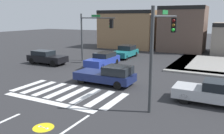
{
  "coord_description": "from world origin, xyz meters",
  "views": [
    {
      "loc": [
        9.48,
        -16.37,
        4.94
      ],
      "look_at": [
        1.27,
        -0.49,
        1.09
      ],
      "focal_mm": 37.51,
      "sensor_mm": 36.0,
      "label": 1
    }
  ],
  "objects_px": {
    "car_blue": "(103,60)",
    "car_black": "(46,57)",
    "car_teal": "(125,52)",
    "traffic_signal_southeast": "(163,38)",
    "car_navy": "(108,75)",
    "car_silver": "(218,93)",
    "traffic_signal_northwest": "(94,29)"
  },
  "relations": [
    {
      "from": "car_blue",
      "to": "car_black",
      "type": "relative_size",
      "value": 1.03
    },
    {
      "from": "car_blue",
      "to": "car_teal",
      "type": "height_order",
      "value": "car_teal"
    },
    {
      "from": "traffic_signal_southeast",
      "to": "car_navy",
      "type": "distance_m",
      "value": 5.62
    },
    {
      "from": "traffic_signal_southeast",
      "to": "car_silver",
      "type": "relative_size",
      "value": 1.16
    },
    {
      "from": "car_blue",
      "to": "car_navy",
      "type": "relative_size",
      "value": 0.98
    },
    {
      "from": "traffic_signal_northwest",
      "to": "traffic_signal_southeast",
      "type": "bearing_deg",
      "value": -41.31
    },
    {
      "from": "traffic_signal_southeast",
      "to": "car_blue",
      "type": "distance_m",
      "value": 10.83
    },
    {
      "from": "traffic_signal_southeast",
      "to": "car_black",
      "type": "xyz_separation_m",
      "value": [
        -13.87,
        5.28,
        -3.02
      ]
    },
    {
      "from": "traffic_signal_northwest",
      "to": "car_blue",
      "type": "relative_size",
      "value": 1.21
    },
    {
      "from": "traffic_signal_northwest",
      "to": "car_teal",
      "type": "relative_size",
      "value": 1.22
    },
    {
      "from": "traffic_signal_northwest",
      "to": "car_black",
      "type": "distance_m",
      "value": 5.96
    },
    {
      "from": "car_black",
      "to": "traffic_signal_southeast",
      "type": "bearing_deg",
      "value": -20.83
    },
    {
      "from": "car_teal",
      "to": "car_black",
      "type": "xyz_separation_m",
      "value": [
        -5.77,
        -7.65,
        0.02
      ]
    },
    {
      "from": "traffic_signal_southeast",
      "to": "traffic_signal_northwest",
      "type": "bearing_deg",
      "value": 48.69
    },
    {
      "from": "traffic_signal_northwest",
      "to": "traffic_signal_southeast",
      "type": "height_order",
      "value": "traffic_signal_southeast"
    },
    {
      "from": "traffic_signal_northwest",
      "to": "car_navy",
      "type": "xyz_separation_m",
      "value": [
        5.54,
        -7.2,
        -2.91
      ]
    },
    {
      "from": "car_silver",
      "to": "car_teal",
      "type": "relative_size",
      "value": 1.09
    },
    {
      "from": "car_silver",
      "to": "car_black",
      "type": "xyz_separation_m",
      "value": [
        -16.96,
        4.46,
        0.04
      ]
    },
    {
      "from": "car_blue",
      "to": "traffic_signal_northwest",
      "type": "bearing_deg",
      "value": -131.98
    },
    {
      "from": "traffic_signal_northwest",
      "to": "car_navy",
      "type": "bearing_deg",
      "value": -52.44
    },
    {
      "from": "traffic_signal_southeast",
      "to": "car_blue",
      "type": "xyz_separation_m",
      "value": [
        -7.84,
        6.84,
        -3.03
      ]
    },
    {
      "from": "car_navy",
      "to": "car_silver",
      "type": "bearing_deg",
      "value": 174.26
    },
    {
      "from": "car_navy",
      "to": "car_black",
      "type": "xyz_separation_m",
      "value": [
        -9.42,
        3.71,
        0.04
      ]
    },
    {
      "from": "car_navy",
      "to": "traffic_signal_northwest",
      "type": "bearing_deg",
      "value": -52.44
    },
    {
      "from": "car_navy",
      "to": "car_teal",
      "type": "distance_m",
      "value": 11.93
    },
    {
      "from": "traffic_signal_northwest",
      "to": "car_blue",
      "type": "distance_m",
      "value": 4.08
    },
    {
      "from": "traffic_signal_northwest",
      "to": "car_silver",
      "type": "height_order",
      "value": "traffic_signal_northwest"
    },
    {
      "from": "car_navy",
      "to": "car_blue",
      "type": "bearing_deg",
      "value": -57.24
    },
    {
      "from": "car_navy",
      "to": "car_black",
      "type": "distance_m",
      "value": 10.12
    },
    {
      "from": "car_teal",
      "to": "car_black",
      "type": "distance_m",
      "value": 9.58
    },
    {
      "from": "traffic_signal_northwest",
      "to": "car_black",
      "type": "xyz_separation_m",
      "value": [
        -3.88,
        -3.5,
        -2.87
      ]
    },
    {
      "from": "car_silver",
      "to": "car_black",
      "type": "height_order",
      "value": "car_black"
    }
  ]
}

